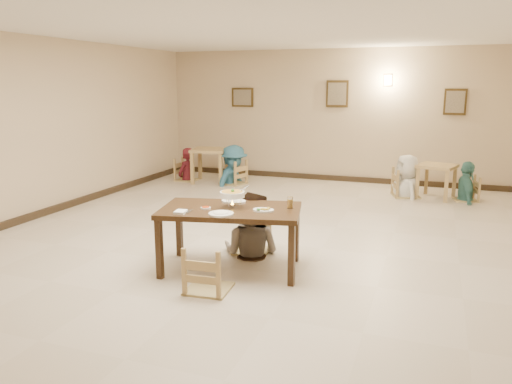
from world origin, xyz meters
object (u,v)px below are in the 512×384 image
at_px(bg_chair_rl, 407,170).
at_px(bg_chair_ll, 187,160).
at_px(main_table, 231,215).
at_px(bg_table_left, 210,155).
at_px(bg_chair_lr, 233,161).
at_px(chair_far, 252,218).
at_px(bg_diner_b, 233,145).
at_px(drink_glass, 290,203).
at_px(bg_chair_rr, 467,178).
at_px(bg_table_right, 437,171).
at_px(curry_warmer, 232,195).
at_px(bg_diner_a, 186,148).
at_px(chair_near, 208,247).
at_px(bg_diner_c, 408,155).
at_px(bg_diner_d, 469,161).
at_px(main_diner, 251,192).

bearing_deg(bg_chair_rl, bg_chair_ll, 71.71).
height_order(main_table, bg_chair_rl, bg_chair_rl).
height_order(bg_table_left, bg_chair_lr, bg_chair_lr).
relative_size(bg_chair_ll, bg_chair_rl, 0.92).
distance_m(chair_far, bg_diner_b, 4.71).
relative_size(drink_glass, bg_chair_rr, 0.15).
bearing_deg(bg_table_right, curry_warmer, -115.05).
bearing_deg(bg_diner_a, chair_near, 38.31).
distance_m(chair_near, bg_diner_a, 6.46).
bearing_deg(bg_chair_rl, bg_diner_c, -44.62).
bearing_deg(bg_chair_ll, bg_chair_rr, -90.13).
bearing_deg(bg_chair_rr, main_table, -41.57).
bearing_deg(bg_diner_d, bg_chair_rr, -0.00).
bearing_deg(bg_chair_ll, chair_far, -143.25).
distance_m(chair_far, drink_glass, 0.87).
relative_size(bg_chair_rl, bg_diner_c, 0.63).
distance_m(chair_far, bg_table_left, 5.01).
relative_size(main_diner, bg_chair_rl, 1.57).
relative_size(main_table, bg_chair_rr, 1.99).
bearing_deg(bg_chair_lr, chair_near, 37.16).
relative_size(drink_glass, bg_table_right, 0.16).
relative_size(main_table, bg_diner_b, 1.02).
xyz_separation_m(chair_far, bg_table_right, (2.29, 4.29, 0.06)).
distance_m(bg_chair_ll, bg_diner_b, 1.25).
relative_size(bg_table_right, bg_chair_lr, 0.81).
xyz_separation_m(chair_far, bg_chair_rl, (1.74, 4.23, 0.06)).
height_order(bg_chair_ll, bg_chair_lr, bg_chair_lr).
bearing_deg(curry_warmer, main_diner, 86.96).
bearing_deg(bg_chair_rr, bg_chair_rl, -99.88).
distance_m(bg_table_right, bg_diner_b, 4.33).
distance_m(chair_near, drink_glass, 1.17).
bearing_deg(main_diner, curry_warmer, 91.76).
xyz_separation_m(chair_near, bg_diner_b, (-2.01, 5.60, 0.39)).
distance_m(chair_near, bg_diner_d, 6.31).
xyz_separation_m(curry_warmer, bg_diner_b, (-2.01, 4.88, -0.04)).
height_order(chair_near, drink_glass, chair_near).
distance_m(chair_far, chair_near, 1.36).
xyz_separation_m(main_table, bg_chair_ll, (-3.19, 4.94, -0.20)).
bearing_deg(bg_diner_a, bg_diner_c, 98.40).
bearing_deg(main_table, bg_chair_lr, 100.15).
height_order(main_table, bg_table_left, bg_table_left).
distance_m(bg_chair_lr, bg_diner_c, 3.77).
height_order(drink_glass, bg_chair_rl, bg_chair_rl).
xyz_separation_m(bg_chair_ll, bg_diner_c, (4.94, -0.02, 0.36)).
bearing_deg(curry_warmer, chair_near, -89.47).
height_order(chair_near, bg_diner_a, bg_diner_a).
bearing_deg(chair_far, main_diner, -79.76).
relative_size(main_diner, bg_chair_ll, 1.71).
xyz_separation_m(drink_glass, bg_table_left, (-3.26, 4.72, -0.20)).
bearing_deg(bg_diner_a, bg_chair_rl, 98.40).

